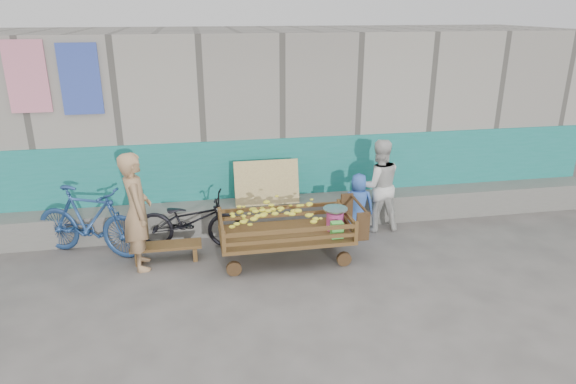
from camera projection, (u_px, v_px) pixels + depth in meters
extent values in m
plane|color=#4E4B48|center=(270.00, 307.00, 6.11)|extent=(80.00, 80.00, 0.00)
cube|color=gray|center=(235.00, 115.00, 9.39)|extent=(12.00, 3.00, 3.00)
cube|color=#17786D|center=(245.00, 183.00, 8.26)|extent=(12.00, 0.03, 1.40)
cube|color=#5C5B56|center=(248.00, 215.00, 8.20)|extent=(12.00, 0.50, 0.45)
cube|color=tan|center=(267.00, 183.00, 7.94)|extent=(1.00, 0.19, 0.68)
cube|color=pink|center=(27.00, 77.00, 7.12)|extent=(0.55, 0.03, 1.00)
cube|color=#364BA8|center=(80.00, 79.00, 7.26)|extent=(0.55, 0.03, 1.00)
cube|color=#523917|center=(286.00, 235.00, 7.13)|extent=(1.82, 0.91, 0.05)
cylinder|color=#332512|center=(234.00, 269.00, 6.79)|extent=(0.20, 0.06, 0.20)
cube|color=#523917|center=(224.00, 242.00, 6.53)|extent=(0.05, 0.05, 0.28)
cylinder|color=#332512|center=(230.00, 247.00, 7.40)|extent=(0.20, 0.06, 0.20)
cube|color=#523917|center=(220.00, 217.00, 7.32)|extent=(0.05, 0.05, 0.28)
cylinder|color=#332512|center=(344.00, 259.00, 7.05)|extent=(0.20, 0.06, 0.20)
cube|color=#523917|center=(356.00, 231.00, 6.84)|extent=(0.05, 0.05, 0.28)
cylinder|color=#332512|center=(331.00, 239.00, 7.66)|extent=(0.20, 0.06, 0.20)
cube|color=#523917|center=(338.00, 208.00, 7.62)|extent=(0.05, 0.05, 0.28)
cube|color=#523917|center=(291.00, 239.00, 6.70)|extent=(1.76, 0.04, 0.05)
cube|color=#523917|center=(291.00, 231.00, 6.66)|extent=(1.76, 0.04, 0.05)
cube|color=#523917|center=(280.00, 215.00, 7.48)|extent=(1.76, 0.04, 0.05)
cube|color=#523917|center=(280.00, 207.00, 7.44)|extent=(1.76, 0.04, 0.05)
cube|color=#523917|center=(222.00, 231.00, 6.94)|extent=(0.04, 0.85, 0.05)
cube|color=#523917|center=(221.00, 223.00, 6.90)|extent=(0.04, 0.85, 0.05)
cube|color=#523917|center=(347.00, 222.00, 7.24)|extent=(0.04, 0.85, 0.05)
cube|color=#523917|center=(347.00, 214.00, 7.20)|extent=(0.04, 0.85, 0.05)
cylinder|color=#332512|center=(360.00, 204.00, 7.19)|extent=(0.04, 0.81, 0.04)
cube|color=#332512|center=(347.00, 207.00, 7.58)|extent=(0.18, 0.04, 0.40)
cube|color=#332512|center=(363.00, 227.00, 6.89)|extent=(0.18, 0.04, 0.40)
ellipsoid|color=yellow|center=(278.00, 219.00, 7.03)|extent=(1.31, 0.71, 0.44)
cylinder|color=#DE449B|center=(335.00, 221.00, 7.20)|extent=(0.24, 0.24, 0.26)
cylinder|color=silver|center=(335.00, 212.00, 7.15)|extent=(0.03, 0.03, 0.06)
cylinder|color=silver|center=(335.00, 209.00, 7.14)|extent=(0.34, 0.34, 0.02)
cube|color=#55D94E|center=(337.00, 230.00, 6.93)|extent=(0.16, 0.12, 0.22)
cube|color=#523917|center=(166.00, 246.00, 7.16)|extent=(0.97, 0.29, 0.04)
cube|color=#523917|center=(138.00, 256.00, 7.14)|extent=(0.06, 0.27, 0.19)
cube|color=#523917|center=(195.00, 251.00, 7.27)|extent=(0.06, 0.27, 0.19)
imported|color=#A88159|center=(137.00, 211.00, 6.80)|extent=(0.48, 0.65, 1.62)
imported|color=silver|center=(378.00, 185.00, 8.01)|extent=(0.73, 0.57, 1.48)
imported|color=#335CB5|center=(358.00, 204.00, 7.91)|extent=(0.54, 0.41, 0.98)
imported|color=black|center=(190.00, 220.00, 7.52)|extent=(1.65, 0.86, 0.83)
imported|color=navy|center=(89.00, 221.00, 7.25)|extent=(1.75, 1.16, 1.02)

